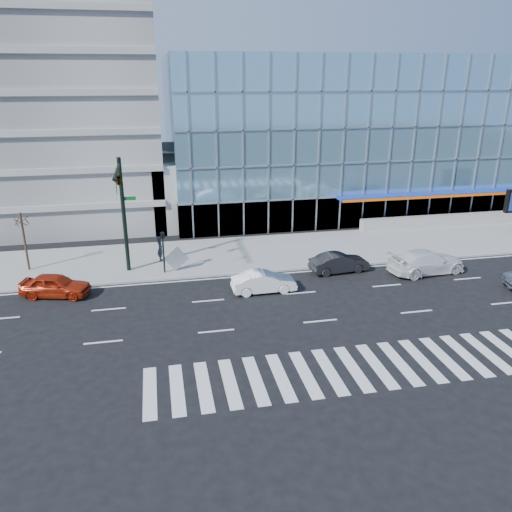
# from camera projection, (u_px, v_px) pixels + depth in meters

# --- Properties ---
(ground) EXTENTS (160.00, 160.00, 0.00)m
(ground) POSITION_uv_depth(u_px,v_px,m) (301.00, 293.00, 32.23)
(ground) COLOR black
(ground) RESTS_ON ground
(sidewalk) EXTENTS (120.00, 8.00, 0.15)m
(sidewalk) POSITION_uv_depth(u_px,v_px,m) (272.00, 251.00, 39.57)
(sidewalk) COLOR gray
(sidewalk) RESTS_ON ground
(theatre_building) EXTENTS (42.00, 26.00, 15.00)m
(theatre_building) POSITION_uv_depth(u_px,v_px,m) (357.00, 129.00, 56.23)
(theatre_building) COLOR #79B0CB
(theatre_building) RESTS_ON ground
(parking_garage) EXTENTS (24.00, 24.00, 20.00)m
(parking_garage) POSITION_uv_depth(u_px,v_px,m) (33.00, 110.00, 48.98)
(parking_garage) COLOR gray
(parking_garage) RESTS_ON ground
(ramp_block) EXTENTS (6.00, 8.00, 6.00)m
(ramp_block) POSITION_uv_depth(u_px,v_px,m) (186.00, 191.00, 46.64)
(ramp_block) COLOR gray
(ramp_block) RESTS_ON ground
(tower_backdrop) EXTENTS (14.00, 14.00, 48.00)m
(tower_backdrop) POSITION_uv_depth(u_px,v_px,m) (13.00, 6.00, 82.82)
(tower_backdrop) COLOR gray
(tower_backdrop) RESTS_ON ground
(retaining_wall) EXTENTS (30.00, 0.80, 1.00)m
(retaining_wall) POSITION_uv_depth(u_px,v_px,m) (510.00, 216.00, 47.19)
(retaining_wall) COLOR gray
(retaining_wall) RESTS_ON sidewalk
(traffic_signal) EXTENTS (1.14, 5.74, 8.00)m
(traffic_signal) POSITION_uv_depth(u_px,v_px,m) (120.00, 191.00, 32.26)
(traffic_signal) COLOR black
(traffic_signal) RESTS_ON sidewalk
(ped_signal_post) EXTENTS (0.30, 0.33, 3.00)m
(ped_signal_post) POSITION_uv_depth(u_px,v_px,m) (163.00, 246.00, 34.45)
(ped_signal_post) COLOR black
(ped_signal_post) RESTS_ON sidewalk
(street_tree_near) EXTENTS (1.10, 1.10, 4.23)m
(street_tree_near) POSITION_uv_depth(u_px,v_px,m) (21.00, 221.00, 34.46)
(street_tree_near) COLOR #332319
(street_tree_near) RESTS_ON sidewalk
(white_suv) EXTENTS (5.91, 2.96, 1.65)m
(white_suv) POSITION_uv_depth(u_px,v_px,m) (426.00, 262.00, 35.27)
(white_suv) COLOR silver
(white_suv) RESTS_ON ground
(white_sedan) EXTENTS (4.18, 1.49, 1.37)m
(white_sedan) POSITION_uv_depth(u_px,v_px,m) (264.00, 282.00, 32.19)
(white_sedan) COLOR white
(white_sedan) RESTS_ON ground
(dark_sedan) EXTENTS (4.34, 1.85, 1.39)m
(dark_sedan) POSITION_uv_depth(u_px,v_px,m) (339.00, 263.00, 35.45)
(dark_sedan) COLOR black
(dark_sedan) RESTS_ON ground
(red_sedan) EXTENTS (4.61, 2.77, 1.47)m
(red_sedan) POSITION_uv_depth(u_px,v_px,m) (55.00, 285.00, 31.53)
(red_sedan) COLOR #A0230C
(red_sedan) RESTS_ON ground
(pedestrian) EXTENTS (0.56, 0.75, 1.85)m
(pedestrian) POSITION_uv_depth(u_px,v_px,m) (160.00, 249.00, 37.10)
(pedestrian) COLOR black
(pedestrian) RESTS_ON sidewalk
(tilted_panel) EXTENTS (1.79, 0.43, 1.82)m
(tilted_panel) POSITION_uv_depth(u_px,v_px,m) (176.00, 259.00, 35.19)
(tilted_panel) COLOR #A2A2A2
(tilted_panel) RESTS_ON sidewalk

